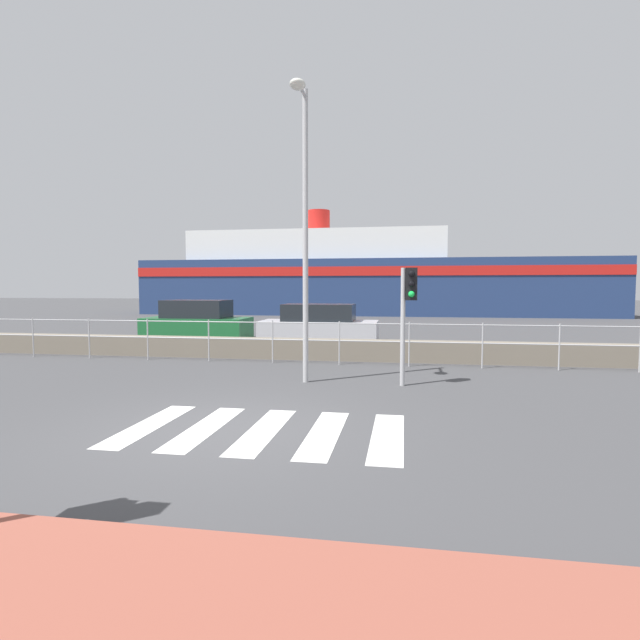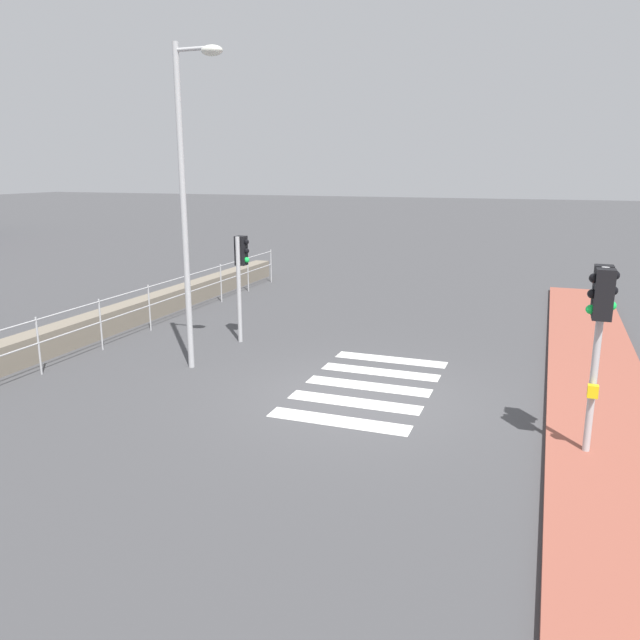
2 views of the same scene
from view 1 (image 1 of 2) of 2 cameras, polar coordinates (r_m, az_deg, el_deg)
The scene contains 10 objects.
ground_plane at distance 7.71m, azimuth -11.14°, elevation -12.08°, with size 160.00×160.00×0.00m, color #424244.
sidewalk_brick at distance 4.38m, azimuth -32.50°, elevation -24.54°, with size 24.00×1.80×0.12m.
crosswalk at distance 7.51m, azimuth -6.47°, elevation -12.42°, with size 4.05×2.40×0.01m.
seawall at distance 14.54m, azimuth -0.98°, elevation -3.35°, with size 22.76×0.55×0.59m.
harbor_fence at distance 13.63m, azimuth -1.66°, elevation -1.79°, with size 20.52×0.04×1.18m.
traffic_light_far at distance 10.65m, azimuth 10.07°, elevation 2.34°, with size 0.34×0.32×2.50m.
streetlamp at distance 10.90m, azimuth -1.87°, elevation 13.20°, with size 0.32×1.03×6.31m.
ferry_boat at distance 40.23m, azimuth 4.62°, elevation 4.67°, with size 35.30×8.62×8.27m.
parked_car_green at distance 20.79m, azimuth -13.87°, elevation -0.27°, with size 4.20×1.84×1.58m.
parked_car_silver at distance 19.36m, azimuth -0.11°, elevation -0.62°, with size 4.54×1.79×1.45m.
Camera 1 is at (2.65, -6.93, 2.10)m, focal length 28.00 mm.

